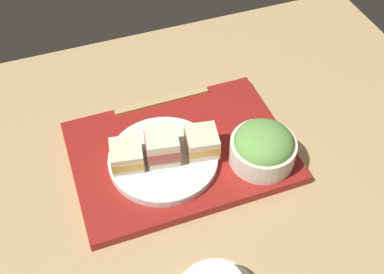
{
  "coord_description": "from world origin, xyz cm",
  "views": [
    {
      "loc": [
        14.81,
        53.93,
        76.97
      ],
      "look_at": [
        -6.86,
        -5.96,
        5.0
      ],
      "focal_mm": 44.15,
      "sensor_mm": 36.0,
      "label": 1
    }
  ],
  "objects_px": {
    "sandwich_middle": "(165,146)",
    "salad_bowl": "(263,147)",
    "sandwich_plate": "(165,158)",
    "chopsticks_pair": "(162,101)",
    "sandwich_near": "(202,142)",
    "sandwich_far": "(127,155)"
  },
  "relations": [
    {
      "from": "sandwich_near",
      "to": "sandwich_middle",
      "type": "xyz_separation_m",
      "value": [
        0.07,
        -0.01,
        0.01
      ]
    },
    {
      "from": "sandwich_plate",
      "to": "chopsticks_pair",
      "type": "distance_m",
      "value": 0.17
    },
    {
      "from": "sandwich_near",
      "to": "salad_bowl",
      "type": "height_order",
      "value": "salad_bowl"
    },
    {
      "from": "sandwich_near",
      "to": "sandwich_middle",
      "type": "distance_m",
      "value": 0.08
    },
    {
      "from": "chopsticks_pair",
      "to": "sandwich_plate",
      "type": "bearing_deg",
      "value": 74.73
    },
    {
      "from": "chopsticks_pair",
      "to": "sandwich_near",
      "type": "bearing_deg",
      "value": 99.69
    },
    {
      "from": "sandwich_plate",
      "to": "chopsticks_pair",
      "type": "height_order",
      "value": "sandwich_plate"
    },
    {
      "from": "sandwich_plate",
      "to": "chopsticks_pair",
      "type": "relative_size",
      "value": 1.01
    },
    {
      "from": "sandwich_middle",
      "to": "chopsticks_pair",
      "type": "xyz_separation_m",
      "value": [
        -0.05,
        -0.17,
        -0.05
      ]
    },
    {
      "from": "sandwich_near",
      "to": "chopsticks_pair",
      "type": "xyz_separation_m",
      "value": [
        0.03,
        -0.17,
        -0.04
      ]
    },
    {
      "from": "chopsticks_pair",
      "to": "sandwich_far",
      "type": "bearing_deg",
      "value": 52.46
    },
    {
      "from": "salad_bowl",
      "to": "chopsticks_pair",
      "type": "relative_size",
      "value": 0.6
    },
    {
      "from": "sandwich_near",
      "to": "sandwich_middle",
      "type": "bearing_deg",
      "value": -6.9
    },
    {
      "from": "sandwich_plate",
      "to": "sandwich_far",
      "type": "xyz_separation_m",
      "value": [
        0.07,
        -0.01,
        0.03
      ]
    },
    {
      "from": "sandwich_plate",
      "to": "sandwich_middle",
      "type": "height_order",
      "value": "sandwich_middle"
    },
    {
      "from": "sandwich_near",
      "to": "chopsticks_pair",
      "type": "bearing_deg",
      "value": -80.31
    },
    {
      "from": "sandwich_plate",
      "to": "sandwich_middle",
      "type": "xyz_separation_m",
      "value": [
        0.0,
        -0.0,
        0.04
      ]
    },
    {
      "from": "sandwich_near",
      "to": "sandwich_far",
      "type": "relative_size",
      "value": 0.98
    },
    {
      "from": "sandwich_middle",
      "to": "sandwich_far",
      "type": "height_order",
      "value": "sandwich_middle"
    },
    {
      "from": "salad_bowl",
      "to": "chopsticks_pair",
      "type": "bearing_deg",
      "value": -58.37
    },
    {
      "from": "sandwich_plate",
      "to": "salad_bowl",
      "type": "xyz_separation_m",
      "value": [
        -0.18,
        0.06,
        0.03
      ]
    },
    {
      "from": "sandwich_middle",
      "to": "salad_bowl",
      "type": "relative_size",
      "value": 0.58
    }
  ]
}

